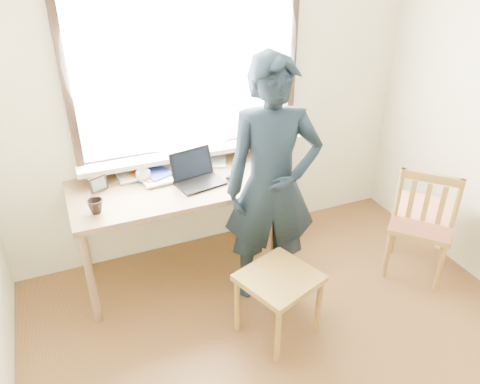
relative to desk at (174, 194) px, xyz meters
name	(u,v)px	position (x,y,z in m)	size (l,w,h in m)	color
room_shell	(341,147)	(0.45, -1.43, 0.90)	(3.52, 4.02, 2.61)	beige
desk	(174,194)	(0.00, 0.00, 0.00)	(1.53, 0.77, 0.82)	brown
laptop	(196,175)	(0.18, -0.03, 0.14)	(0.39, 0.34, 0.23)	black
mug_white	(143,176)	(-0.19, 0.13, 0.13)	(0.11, 0.11, 0.09)	white
mug_dark	(96,206)	(-0.59, -0.19, 0.13)	(0.11, 0.11, 0.10)	black
mouse	(231,177)	(0.43, -0.10, 0.10)	(0.10, 0.07, 0.04)	black
desk_clutter	(146,173)	(-0.16, 0.22, 0.10)	(0.77, 0.52, 0.04)	white
book_a	(117,178)	(-0.37, 0.24, 0.10)	(0.18, 0.25, 0.02)	white
book_b	(206,162)	(0.35, 0.26, 0.09)	(0.16, 0.22, 0.02)	white
picture_frame	(98,185)	(-0.53, 0.10, 0.14)	(0.13, 0.07, 0.11)	black
work_chair	(279,285)	(0.45, -0.91, -0.33)	(0.60, 0.59, 0.49)	olive
side_chair	(423,218)	(1.78, -0.76, -0.21)	(0.64, 0.64, 1.00)	olive
person	(272,186)	(0.59, -0.48, 0.19)	(0.68, 0.44, 1.85)	black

